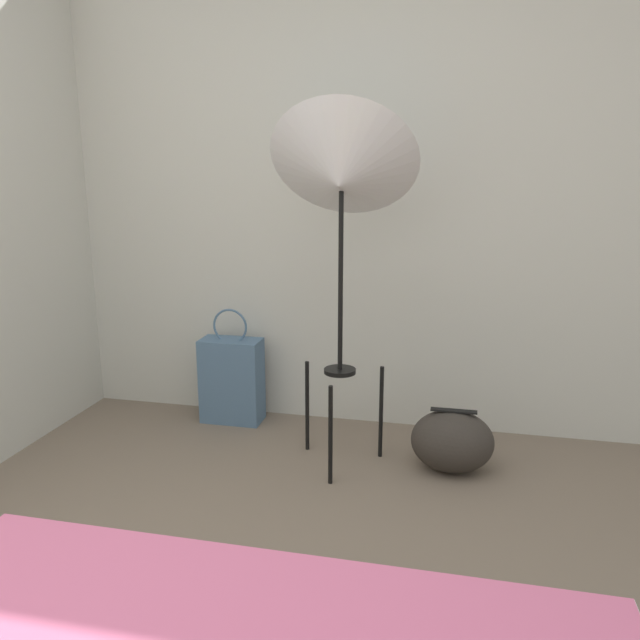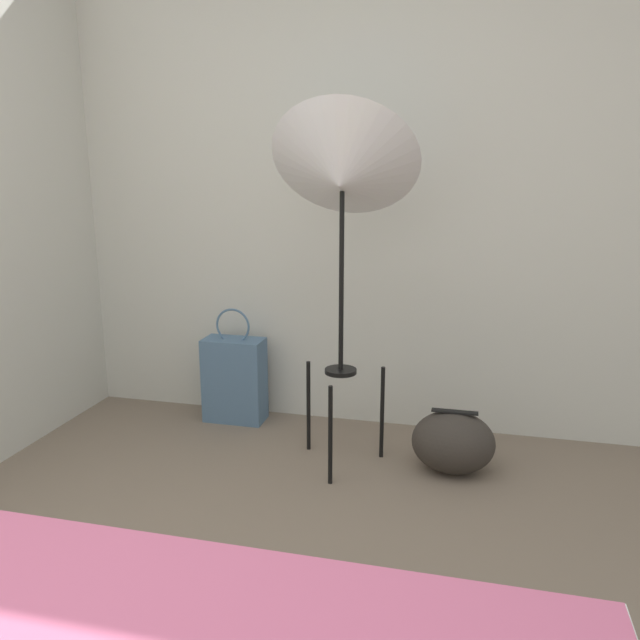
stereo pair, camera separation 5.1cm
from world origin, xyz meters
name	(u,v)px [view 2 (the right image)]	position (x,y,z in m)	size (l,w,h in m)	color
wall_back	(348,183)	(0.00, 2.23, 1.30)	(8.00, 0.05, 2.60)	beige
photo_umbrella	(342,176)	(0.09, 1.67, 1.34)	(0.66, 0.57, 1.66)	black
tote_bag	(235,379)	(-0.59, 2.05, 0.24)	(0.33, 0.17, 0.64)	slate
duffel_bag	(453,442)	(0.61, 1.71, 0.15)	(0.38, 0.29, 0.30)	#332D28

